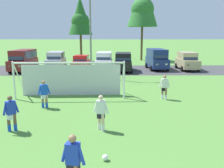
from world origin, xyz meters
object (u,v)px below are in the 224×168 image
(street_lamp, at_px, (92,35))
(parked_car_slot_center, at_px, (104,61))
(player_striker_near, at_px, (73,163))
(parked_car_slot_far_left, at_px, (23,60))
(player_midfield_center, at_px, (101,113))
(parked_car_slot_far_right, at_px, (187,61))
(soccer_goal, at_px, (71,78))
(player_winger_right, at_px, (11,114))
(soccer_ball, at_px, (105,157))
(parked_car_slot_left, at_px, (56,60))
(parked_car_slot_right, at_px, (157,59))
(player_winger_left, at_px, (164,87))
(player_defender_far, at_px, (44,94))
(parked_car_slot_center_right, at_px, (123,62))
(parked_car_slot_center_left, at_px, (81,62))

(street_lamp, bearing_deg, parked_car_slot_center, 78.68)
(player_striker_near, height_order, parked_car_slot_far_left, parked_car_slot_far_left)
(player_midfield_center, distance_m, parked_car_slot_far_right, 21.40)
(soccer_goal, relative_size, player_winger_right, 4.55)
(soccer_ball, xyz_separation_m, player_winger_right, (-4.23, 2.63, 0.71))
(parked_car_slot_left, bearing_deg, street_lamp, -50.37)
(player_midfield_center, height_order, parked_car_slot_right, parked_car_slot_right)
(player_midfield_center, height_order, parked_car_slot_far_left, parked_car_slot_far_left)
(player_winger_left, relative_size, player_winger_right, 1.00)
(player_winger_right, xyz_separation_m, parked_car_slot_right, (10.28, 19.49, 0.52))
(player_striker_near, xyz_separation_m, player_midfield_center, (0.62, 4.26, 0.00))
(parked_car_slot_far_right, bearing_deg, player_winger_left, -113.28)
(soccer_ball, distance_m, parked_car_slot_right, 22.97)
(parked_car_slot_far_left, bearing_deg, player_defender_far, -66.60)
(player_striker_near, distance_m, player_winger_left, 10.62)
(player_midfield_center, height_order, parked_car_slot_left, parked_car_slot_left)
(parked_car_slot_center_right, distance_m, parked_car_slot_far_right, 7.98)
(player_midfield_center, bearing_deg, player_striker_near, -98.24)
(player_winger_left, height_order, parked_car_slot_right, parked_car_slot_right)
(parked_car_slot_center_left, bearing_deg, parked_car_slot_far_left, -165.33)
(player_winger_left, xyz_separation_m, parked_car_slot_right, (2.23, 14.15, 0.52))
(parked_car_slot_right, bearing_deg, player_striker_near, -106.24)
(player_winger_right, distance_m, parked_car_slot_far_left, 18.94)
(soccer_goal, height_order, parked_car_slot_center_left, soccer_goal)
(parked_car_slot_center, distance_m, parked_car_slot_far_right, 10.19)
(player_winger_left, bearing_deg, player_striker_near, -116.08)
(soccer_goal, bearing_deg, player_winger_right, -104.96)
(parked_car_slot_center, bearing_deg, player_striker_near, -90.89)
(player_midfield_center, relative_size, parked_car_slot_far_right, 0.35)
(player_midfield_center, relative_size, street_lamp, 0.20)
(player_winger_left, xyz_separation_m, parked_car_slot_center_left, (-7.21, 14.42, 0.05))
(parked_car_slot_right, bearing_deg, soccer_ball, -105.30)
(player_striker_near, distance_m, parked_car_slot_center_left, 24.10)
(parked_car_slot_left, bearing_deg, parked_car_slot_center, -8.06)
(parked_car_slot_far_left, bearing_deg, parked_car_slot_center, 6.24)
(player_striker_near, distance_m, player_midfield_center, 4.31)
(parked_car_slot_far_left, distance_m, parked_car_slot_center_left, 6.83)
(player_winger_left, distance_m, parked_car_slot_center_left, 16.13)
(player_midfield_center, relative_size, player_winger_left, 1.00)
(parked_car_slot_left, relative_size, parked_car_slot_center_right, 0.99)
(parked_car_slot_left, distance_m, parked_car_slot_far_right, 16.29)
(player_winger_left, distance_m, street_lamp, 10.62)
(parked_car_slot_center, xyz_separation_m, street_lamp, (-1.04, -5.21, 3.10))
(player_midfield_center, bearing_deg, parked_car_slot_center_left, 99.10)
(player_midfield_center, height_order, parked_car_slot_far_right, parked_car_slot_far_right)
(parked_car_slot_right, distance_m, parked_car_slot_far_right, 3.69)
(player_defender_far, height_order, parked_car_slot_center, parked_car_slot_center)
(parked_car_slot_right, distance_m, street_lamp, 9.87)
(parked_car_slot_left, height_order, parked_car_slot_right, parked_car_slot_right)
(player_defender_far, relative_size, parked_car_slot_center, 0.35)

